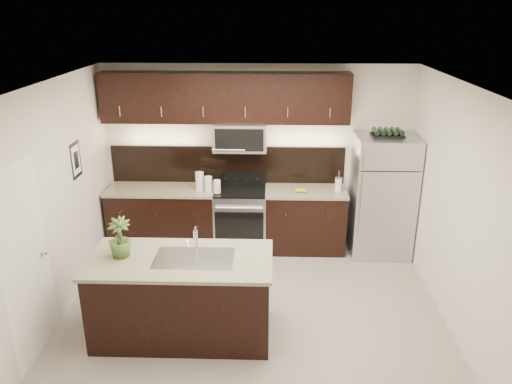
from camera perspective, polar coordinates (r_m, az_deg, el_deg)
ground at (r=6.20m, az=-0.33°, el=-13.37°), size 4.50×4.50×0.00m
room_walls at (r=5.41m, az=-1.56°, el=1.51°), size 4.52×4.02×2.71m
counter_run at (r=7.48m, az=-3.35°, el=-3.02°), size 3.51×0.65×0.94m
upper_fixtures at (r=7.13m, az=-3.32°, el=9.85°), size 3.49×0.40×1.66m
island at (r=5.64m, az=-8.40°, el=-11.68°), size 1.96×0.96×0.94m
sink_faucet at (r=5.38m, az=-7.07°, el=-7.33°), size 0.84×0.50×0.28m
refrigerator at (r=7.42m, az=14.17°, el=-0.42°), size 0.85×0.77×1.77m
wine_rack at (r=7.15m, az=14.81°, el=6.57°), size 0.44×0.27×0.10m
plant at (r=5.48m, az=-15.33°, el=-5.06°), size 0.26×0.26×0.44m
canisters at (r=7.21m, az=-5.71°, el=1.00°), size 0.37×0.23×0.27m
french_press at (r=7.26m, az=9.41°, el=0.92°), size 0.11×0.11×0.30m
bananas at (r=7.20m, az=4.80°, el=0.25°), size 0.20×0.17×0.05m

